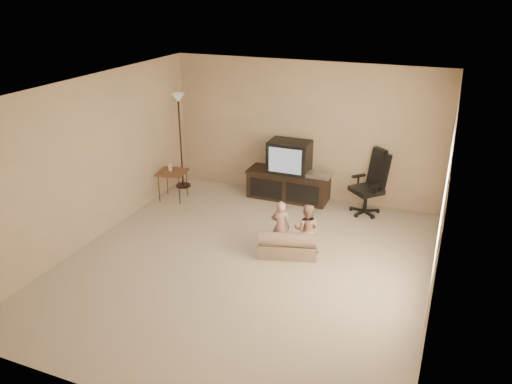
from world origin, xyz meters
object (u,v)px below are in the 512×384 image
Objects in this scene: side_table at (172,172)px; toddler_left at (281,226)px; floor_lamp at (179,120)px; office_chair at (370,191)px; child_sofa at (287,245)px; toddler_right at (306,229)px; tv_stand at (289,175)px.

side_table is 0.91× the size of toddler_left.
floor_lamp reaches higher than toddler_left.
office_chair is 2.11m from child_sofa.
child_sofa is at bearing 144.58° from toddler_left.
toddler_left reaches higher than toddler_right.
tv_stand reaches higher than child_sofa.
side_table is 3.04m from toddler_right.
floor_lamp reaches higher than child_sofa.
office_chair is at bearing 50.08° from child_sofa.
office_chair reaches higher than toddler_left.
side_table is at bearing 139.51° from child_sofa.
tv_stand is 1.65× the size of child_sofa.
tv_stand is 2.15m from side_table.
side_table is (-1.98, -0.83, 0.07)m from tv_stand.
floor_lamp is 2.34× the size of toddler_right.
toddler_right is at bearing -65.52° from office_chair.
floor_lamp is 3.55m from toddler_right.
toddler_left is 0.38m from toddler_right.
office_chair is 3.73m from floor_lamp.
toddler_right is at bearing -28.43° from floor_lamp.
floor_lamp is at bearing 103.33° from side_table.
child_sofa is (0.65, -2.01, -0.29)m from tv_stand.
toddler_left is (-0.98, -1.83, -0.01)m from office_chair.
child_sofa is at bearing -24.17° from side_table.
tv_stand is at bearing 91.64° from child_sofa.
floor_lamp is at bearing 130.84° from child_sofa.
child_sofa is (-0.84, -1.92, -0.25)m from office_chair.
tv_stand is at bearing -139.81° from office_chair.
office_chair reaches higher than child_sofa.
toddler_left is at bearing -74.66° from office_chair.
side_table is 1.03m from floor_lamp.
toddler_left is (-0.14, 0.09, 0.24)m from child_sofa.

